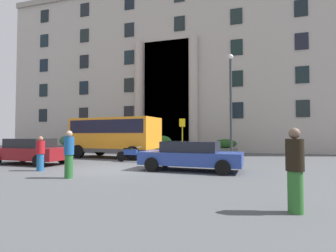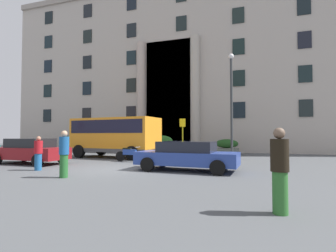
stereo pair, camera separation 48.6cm
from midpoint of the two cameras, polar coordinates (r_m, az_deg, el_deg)
ground_plane at (r=12.21m, az=-13.26°, el=-9.80°), size 80.00×64.00×0.12m
office_building_facade at (r=29.50m, az=4.24°, el=11.91°), size 40.09×9.69×17.42m
orange_minibus at (r=18.31m, az=-12.63°, el=-1.80°), size 6.43×3.24×2.78m
bus_stop_sign at (r=18.67m, az=2.50°, el=-1.64°), size 0.44×0.08×2.80m
hedge_planter_entrance_right at (r=21.13m, az=12.18°, el=-4.68°), size 1.90×0.83×1.26m
hedge_planter_entrance_left at (r=26.69m, az=-22.05°, el=-3.72°), size 2.10×0.93×1.54m
hedge_planter_west at (r=22.21m, az=-2.31°, el=-4.22°), size 2.06×0.76×1.56m
white_taxi_kerbside at (r=15.93m, az=-29.38°, el=-4.94°), size 4.21×2.01×1.40m
parked_estate_mid at (r=11.49m, az=3.94°, el=-6.61°), size 4.61×2.20×1.31m
motorcycle_near_kerb at (r=14.22m, az=5.56°, el=-6.63°), size 2.06×0.69×0.89m
motorcycle_far_end at (r=15.36m, az=-9.44°, el=-6.29°), size 1.90×0.55×0.89m
pedestrian_man_red_shirt at (r=10.24m, az=-22.71°, el=-5.84°), size 0.36×0.36×1.77m
pedestrian_child_trailing at (r=5.80m, az=24.57°, el=-8.96°), size 0.36×0.36×1.75m
pedestrian_woman_with_bag at (r=12.84m, az=-27.80°, el=-5.52°), size 0.36×0.36×1.54m
lamppost_plaza_centre at (r=19.14m, az=13.27°, el=6.44°), size 0.40×0.40×7.56m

